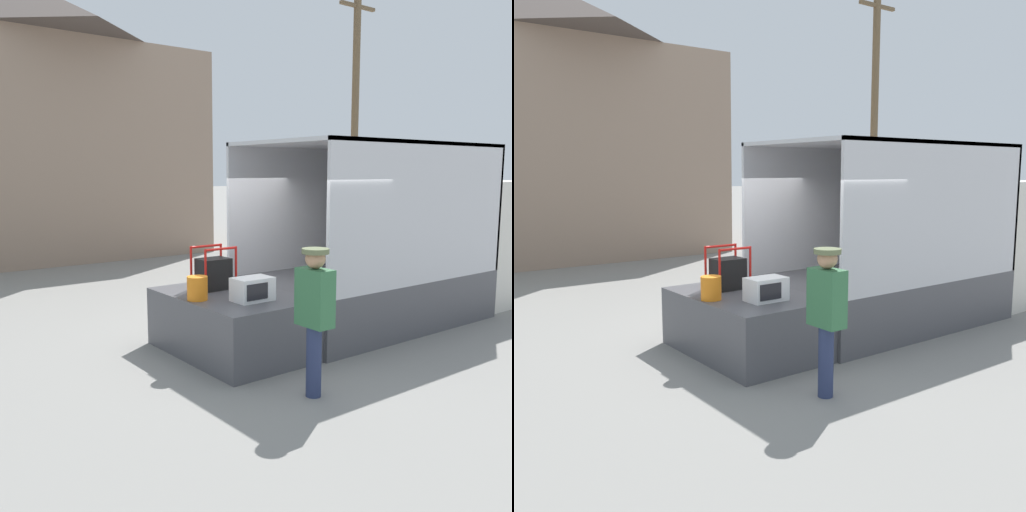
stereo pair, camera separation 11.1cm
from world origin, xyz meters
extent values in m
plane|color=gray|center=(0.00, 0.00, 0.00)|extent=(160.00, 160.00, 0.00)
cube|color=silver|center=(5.34, 0.00, 1.21)|extent=(2.24, 2.21, 2.42)
cube|color=#4C4C51|center=(2.11, 0.00, 0.43)|extent=(4.21, 2.41, 0.87)
cube|color=silver|center=(2.11, 1.17, 1.97)|extent=(4.21, 0.06, 2.21)
cube|color=silver|center=(2.11, -1.17, 1.97)|extent=(4.21, 0.06, 2.21)
cube|color=silver|center=(4.18, 0.00, 1.97)|extent=(0.06, 2.41, 2.21)
cube|color=silver|center=(2.11, 0.00, 3.04)|extent=(4.21, 2.41, 0.06)
cylinder|color=yellow|center=(0.97, -0.71, 1.04)|extent=(0.27, 0.27, 0.34)
cube|color=#B2A893|center=(2.37, -0.13, 1.02)|extent=(0.44, 0.32, 0.30)
cube|color=olive|center=(3.01, -0.75, 1.01)|extent=(0.44, 0.32, 0.29)
cube|color=#4C4C51|center=(-0.76, 0.00, 0.43)|extent=(1.52, 2.29, 0.87)
cube|color=white|center=(-0.77, -0.52, 1.03)|extent=(0.54, 0.35, 0.32)
cube|color=black|center=(-0.82, -0.71, 1.03)|extent=(0.34, 0.01, 0.22)
cube|color=black|center=(-0.76, 0.44, 1.10)|extent=(0.45, 0.35, 0.47)
cylinder|color=slate|center=(-0.58, 0.44, 1.12)|extent=(0.17, 0.19, 0.19)
cylinder|color=red|center=(-1.03, 0.24, 1.19)|extent=(0.04, 0.04, 0.65)
cylinder|color=red|center=(-0.50, 0.24, 1.19)|extent=(0.04, 0.04, 0.65)
cylinder|color=red|center=(-1.03, 0.64, 1.19)|extent=(0.04, 0.04, 0.65)
cylinder|color=red|center=(-0.50, 0.64, 1.19)|extent=(0.04, 0.04, 0.65)
cylinder|color=red|center=(-0.76, 0.24, 1.50)|extent=(0.53, 0.04, 0.04)
cylinder|color=red|center=(-0.76, 0.64, 1.50)|extent=(0.53, 0.04, 0.04)
cylinder|color=orange|center=(-1.34, -0.03, 1.03)|extent=(0.28, 0.28, 0.33)
cylinder|color=navy|center=(-0.93, -1.92, 0.42)|extent=(0.18, 0.18, 0.85)
cube|color=#336B42|center=(-0.93, -1.92, 1.18)|extent=(0.24, 0.44, 0.67)
sphere|color=tan|center=(-0.93, -1.92, 1.63)|extent=(0.23, 0.23, 0.23)
cylinder|color=#606B47|center=(-0.93, -1.92, 1.72)|extent=(0.31, 0.31, 0.06)
cube|color=black|center=(9.73, 1.82, 0.90)|extent=(2.00, 1.96, 0.12)
cube|color=gray|center=(0.36, 12.91, 3.16)|extent=(8.93, 7.73, 6.31)
pyramid|color=#514742|center=(0.36, 12.91, 7.42)|extent=(9.38, 8.11, 2.21)
cylinder|color=brown|center=(11.27, 8.95, 4.66)|extent=(0.28, 0.28, 9.32)
cube|color=brown|center=(11.27, 8.95, 8.72)|extent=(1.80, 0.14, 0.12)
camera|label=1|loc=(-5.32, -6.59, 2.61)|focal=40.00mm
camera|label=2|loc=(-5.23, -6.66, 2.61)|focal=40.00mm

